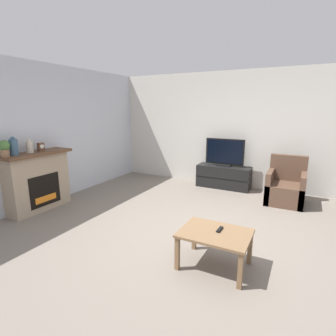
{
  "coord_description": "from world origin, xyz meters",
  "views": [
    {
      "loc": [
        1.35,
        -3.39,
        1.87
      ],
      "look_at": [
        -0.7,
        0.51,
        0.85
      ],
      "focal_mm": 28.0,
      "sensor_mm": 36.0,
      "label": 1
    }
  ],
  "objects_px": {
    "mantel_vase_left": "(14,147)",
    "potted_plant": "(4,147)",
    "mantel_clock": "(41,147)",
    "tv_stand": "(223,177)",
    "remote": "(220,229)",
    "fireplace": "(38,181)",
    "mantel_vase_centre_left": "(30,147)",
    "tv": "(225,153)",
    "coffee_table": "(215,237)",
    "armchair": "(286,188)"
  },
  "relations": [
    {
      "from": "fireplace",
      "to": "tv_stand",
      "type": "distance_m",
      "value": 3.98
    },
    {
      "from": "mantel_vase_left",
      "to": "coffee_table",
      "type": "distance_m",
      "value": 3.56
    },
    {
      "from": "tv",
      "to": "coffee_table",
      "type": "distance_m",
      "value": 3.32
    },
    {
      "from": "potted_plant",
      "to": "remote",
      "type": "bearing_deg",
      "value": 5.88
    },
    {
      "from": "fireplace",
      "to": "potted_plant",
      "type": "relative_size",
      "value": 4.61
    },
    {
      "from": "mantel_clock",
      "to": "tv_stand",
      "type": "distance_m",
      "value": 3.97
    },
    {
      "from": "tv",
      "to": "remote",
      "type": "distance_m",
      "value": 3.26
    },
    {
      "from": "mantel_vase_left",
      "to": "armchair",
      "type": "xyz_separation_m",
      "value": [
        4.03,
        2.91,
        -0.94
      ]
    },
    {
      "from": "tv_stand",
      "to": "fireplace",
      "type": "bearing_deg",
      "value": -131.99
    },
    {
      "from": "potted_plant",
      "to": "coffee_table",
      "type": "relative_size",
      "value": 0.33
    },
    {
      "from": "fireplace",
      "to": "tv",
      "type": "xyz_separation_m",
      "value": [
        2.66,
        2.95,
        0.27
      ]
    },
    {
      "from": "mantel_vase_left",
      "to": "tv",
      "type": "bearing_deg",
      "value": 51.54
    },
    {
      "from": "fireplace",
      "to": "mantel_clock",
      "type": "xyz_separation_m",
      "value": [
        0.02,
        0.12,
        0.61
      ]
    },
    {
      "from": "remote",
      "to": "tv_stand",
      "type": "bearing_deg",
      "value": 107.47
    },
    {
      "from": "mantel_vase_left",
      "to": "potted_plant",
      "type": "distance_m",
      "value": 0.16
    },
    {
      "from": "armchair",
      "to": "tv_stand",
      "type": "bearing_deg",
      "value": 163.45
    },
    {
      "from": "mantel_clock",
      "to": "tv",
      "type": "xyz_separation_m",
      "value": [
        2.64,
        2.82,
        -0.34
      ]
    },
    {
      "from": "fireplace",
      "to": "armchair",
      "type": "distance_m",
      "value": 4.78
    },
    {
      "from": "mantel_vase_left",
      "to": "coffee_table",
      "type": "bearing_deg",
      "value": 2.18
    },
    {
      "from": "potted_plant",
      "to": "coffee_table",
      "type": "distance_m",
      "value": 3.57
    },
    {
      "from": "tv_stand",
      "to": "mantel_vase_left",
      "type": "bearing_deg",
      "value": -128.44
    },
    {
      "from": "mantel_vase_left",
      "to": "potted_plant",
      "type": "xyz_separation_m",
      "value": [
        -0.0,
        -0.16,
        0.01
      ]
    },
    {
      "from": "mantel_clock",
      "to": "armchair",
      "type": "distance_m",
      "value": 4.77
    },
    {
      "from": "mantel_clock",
      "to": "remote",
      "type": "distance_m",
      "value": 3.57
    },
    {
      "from": "fireplace",
      "to": "remote",
      "type": "relative_size",
      "value": 8.24
    },
    {
      "from": "mantel_vase_left",
      "to": "armchair",
      "type": "height_order",
      "value": "mantel_vase_left"
    },
    {
      "from": "remote",
      "to": "mantel_vase_centre_left",
      "type": "bearing_deg",
      "value": -178.94
    },
    {
      "from": "potted_plant",
      "to": "tv_stand",
      "type": "bearing_deg",
      "value": 52.83
    },
    {
      "from": "mantel_vase_left",
      "to": "armchair",
      "type": "distance_m",
      "value": 5.06
    },
    {
      "from": "mantel_vase_centre_left",
      "to": "mantel_vase_left",
      "type": "bearing_deg",
      "value": -90.0
    },
    {
      "from": "tv_stand",
      "to": "coffee_table",
      "type": "bearing_deg",
      "value": -75.75
    },
    {
      "from": "tv_stand",
      "to": "tv",
      "type": "height_order",
      "value": "tv"
    },
    {
      "from": "armchair",
      "to": "coffee_table",
      "type": "bearing_deg",
      "value": -101.65
    },
    {
      "from": "tv",
      "to": "mantel_vase_left",
      "type": "bearing_deg",
      "value": -128.46
    },
    {
      "from": "mantel_clock",
      "to": "coffee_table",
      "type": "bearing_deg",
      "value": -6.09
    },
    {
      "from": "fireplace",
      "to": "tv",
      "type": "distance_m",
      "value": 3.98
    },
    {
      "from": "fireplace",
      "to": "mantel_vase_centre_left",
      "type": "relative_size",
      "value": 5.14
    },
    {
      "from": "mantel_vase_left",
      "to": "mantel_vase_centre_left",
      "type": "relative_size",
      "value": 1.29
    },
    {
      "from": "tv",
      "to": "fireplace",
      "type": "bearing_deg",
      "value": -132.01
    },
    {
      "from": "tv",
      "to": "armchair",
      "type": "xyz_separation_m",
      "value": [
        1.39,
        -0.41,
        -0.53
      ]
    },
    {
      "from": "mantel_clock",
      "to": "mantel_vase_centre_left",
      "type": "bearing_deg",
      "value": -90.2
    },
    {
      "from": "mantel_clock",
      "to": "tv",
      "type": "height_order",
      "value": "mantel_clock"
    },
    {
      "from": "fireplace",
      "to": "mantel_vase_centre_left",
      "type": "distance_m",
      "value": 0.65
    },
    {
      "from": "mantel_vase_left",
      "to": "fireplace",
      "type": "bearing_deg",
      "value": 92.56
    },
    {
      "from": "potted_plant",
      "to": "remote",
      "type": "xyz_separation_m",
      "value": [
        3.49,
        0.36,
        -0.79
      ]
    },
    {
      "from": "mantel_vase_centre_left",
      "to": "remote",
      "type": "distance_m",
      "value": 3.57
    },
    {
      "from": "tv_stand",
      "to": "remote",
      "type": "height_order",
      "value": "tv_stand"
    },
    {
      "from": "fireplace",
      "to": "potted_plant",
      "type": "distance_m",
      "value": 0.87
    },
    {
      "from": "tv",
      "to": "coffee_table",
      "type": "bearing_deg",
      "value": -75.74
    },
    {
      "from": "fireplace",
      "to": "mantel_vase_left",
      "type": "height_order",
      "value": "mantel_vase_left"
    }
  ]
}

